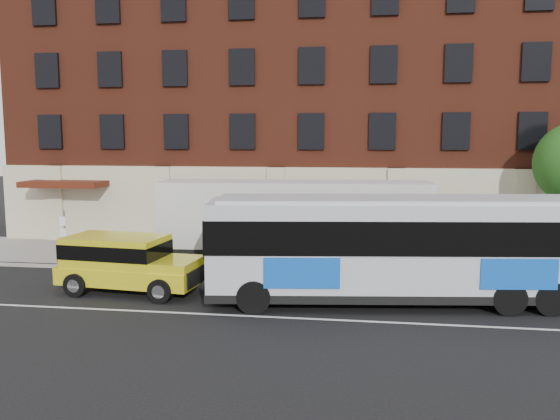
# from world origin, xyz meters

# --- Properties ---
(ground) EXTENTS (120.00, 120.00, 0.00)m
(ground) POSITION_xyz_m (0.00, 0.00, 0.00)
(ground) COLOR black
(ground) RESTS_ON ground
(sidewalk) EXTENTS (60.00, 6.00, 0.15)m
(sidewalk) POSITION_xyz_m (0.00, 9.00, 0.07)
(sidewalk) COLOR gray
(sidewalk) RESTS_ON ground
(kerb) EXTENTS (60.00, 0.25, 0.15)m
(kerb) POSITION_xyz_m (0.00, 6.00, 0.07)
(kerb) COLOR gray
(kerb) RESTS_ON ground
(lane_line) EXTENTS (60.00, 0.12, 0.01)m
(lane_line) POSITION_xyz_m (0.00, 0.50, 0.01)
(lane_line) COLOR silver
(lane_line) RESTS_ON ground
(building) EXTENTS (30.00, 12.10, 15.00)m
(building) POSITION_xyz_m (-0.01, 16.92, 7.58)
(building) COLOR #5E2516
(building) RESTS_ON sidewalk
(sign_pole) EXTENTS (0.30, 0.20, 2.50)m
(sign_pole) POSITION_xyz_m (-8.50, 6.15, 1.45)
(sign_pole) COLOR slate
(sign_pole) RESTS_ON ground
(city_bus) EXTENTS (13.59, 4.49, 3.66)m
(city_bus) POSITION_xyz_m (5.82, 2.65, 2.02)
(city_bus) COLOR silver
(city_bus) RESTS_ON ground
(yellow_suv) EXTENTS (5.51, 2.78, 2.07)m
(yellow_suv) POSITION_xyz_m (-4.25, 2.70, 1.18)
(yellow_suv) COLOR yellow
(yellow_suv) RESTS_ON ground
(shipping_container) EXTENTS (11.53, 3.08, 3.80)m
(shipping_container) POSITION_xyz_m (1.52, 7.10, 1.88)
(shipping_container) COLOR black
(shipping_container) RESTS_ON ground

